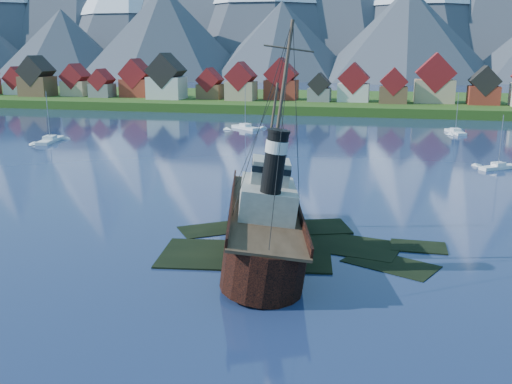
% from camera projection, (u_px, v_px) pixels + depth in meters
% --- Properties ---
extents(ground, '(1400.00, 1400.00, 0.00)m').
position_uv_depth(ground, '(277.00, 252.00, 61.69)').
color(ground, navy).
rests_on(ground, ground).
extents(shoal, '(31.71, 21.24, 1.14)m').
position_uv_depth(shoal, '(296.00, 249.00, 63.42)').
color(shoal, black).
rests_on(shoal, ground).
extents(shore_bank, '(600.00, 80.00, 3.20)m').
position_uv_depth(shore_bank, '(361.00, 106.00, 222.29)').
color(shore_bank, '#233F12').
rests_on(shore_bank, ground).
extents(seawall, '(600.00, 2.50, 2.00)m').
position_uv_depth(seawall, '(354.00, 116.00, 186.39)').
color(seawall, '#3F3D38').
rests_on(seawall, ground).
extents(town, '(250.96, 16.69, 17.30)m').
position_uv_depth(town, '(268.00, 84.00, 210.58)').
color(town, maroon).
rests_on(town, ground).
extents(tugboat_wreck, '(7.49, 32.25, 25.56)m').
position_uv_depth(tugboat_wreck, '(262.00, 219.00, 62.54)').
color(tugboat_wreck, black).
rests_on(tugboat_wreck, ground).
extents(sailboat_c, '(9.11, 8.06, 12.59)m').
position_uv_depth(sailboat_c, '(245.00, 128.00, 156.76)').
color(sailboat_c, white).
rests_on(sailboat_c, ground).
extents(sailboat_d, '(7.26, 5.97, 10.34)m').
position_uv_depth(sailboat_d, '(498.00, 168.00, 104.38)').
color(sailboat_d, white).
rests_on(sailboat_d, ground).
extents(sailboat_e, '(4.87, 9.73, 10.96)m').
position_uv_depth(sailboat_e, '(455.00, 132.00, 148.86)').
color(sailboat_e, white).
rests_on(sailboat_e, ground).
extents(sailboat_f, '(4.98, 11.50, 12.45)m').
position_uv_depth(sailboat_f, '(50.00, 141.00, 134.92)').
color(sailboat_f, white).
rests_on(sailboat_f, ground).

